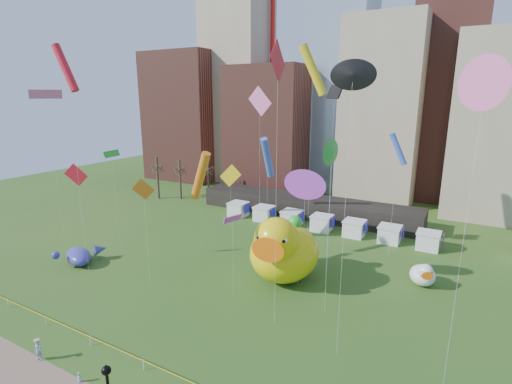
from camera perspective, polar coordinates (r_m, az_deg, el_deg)
The scene contains 31 objects.
ground at distance 33.06m, azimuth -16.27°, elevation -23.96°, with size 160.00×160.00×0.00m, color #27551A.
skyline at distance 80.47m, azimuth 17.47°, elevation 14.46°, with size 101.00×23.00×68.00m.
pavilion at distance 66.63m, azimuth 7.43°, elevation -2.11°, with size 38.00×6.00×3.20m, color black.
vendor_tents at distance 59.74m, azimuth 9.71°, elevation -4.62°, with size 33.24×2.80×2.40m.
bare_trees at distance 78.11m, azimuth -11.02°, elevation 1.98°, with size 8.44×6.44×8.50m.
caution_tape at distance 32.65m, azimuth -16.36°, elevation -23.02°, with size 50.00×0.06×0.90m.
big_duck at distance 42.67m, azimuth 3.98°, elevation -8.55°, with size 8.62×10.85×7.99m.
small_duck at distance 46.24m, azimuth 23.50°, elevation -11.13°, with size 3.51×3.98×2.80m.
seahorse_green at distance 43.97m, azimuth 5.73°, elevation -5.94°, with size 2.02×2.29×7.04m.
seahorse_purple at distance 41.81m, azimuth 6.27°, elevation -9.03°, with size 1.25×1.56×5.23m.
whale_inflatable at distance 52.53m, azimuth -24.62°, elevation -8.55°, with size 5.58×6.13×2.18m.
woman at distance 36.44m, azimuth -29.57°, elevation -19.75°, with size 0.63×0.41×1.71m, color silver.
toddler at distance 33.23m, azimuth -24.70°, elevation -23.66°, with size 0.28×0.20×0.80m, color white.
kite_0 at distance 45.15m, azimuth -26.40°, elevation 16.12°, with size 2.90×1.07×25.21m.
kite_1 at distance 25.36m, azimuth 30.85°, elevation 13.66°, with size 2.02×2.76×22.29m.
kite_2 at distance 36.85m, azimuth 11.57°, elevation 14.23°, with size 2.73×3.76×21.05m.
kite_3 at distance 33.86m, azimuth 11.23°, elevation 5.73°, with size 0.44×2.24×16.45m.
kite_4 at distance 57.83m, azimuth -3.80°, elevation 2.39°, with size 3.47×0.64×10.17m.
kite_5 at distance 49.43m, azimuth 20.30°, elevation 5.97°, with size 2.41×1.10×15.82m.
kite_6 at distance 40.08m, azimuth -16.33°, elevation 0.11°, with size 1.43×1.77×12.11m.
kite_7 at distance 38.17m, azimuth -3.48°, elevation -4.05°, with size 1.04×2.12×8.59m.
kite_8 at distance 49.54m, azimuth -25.08°, elevation 2.15°, with size 2.31×1.48×12.46m.
kite_9 at distance 43.93m, azimuth -28.70°, elevation 12.41°, with size 1.72×2.81×20.68m.
kite_10 at distance 27.53m, azimuth 14.15°, elevation 16.38°, with size 2.07×0.55×22.46m.
kite_11 at distance 52.44m, azimuth -20.61°, elevation 5.24°, with size 0.75×2.68×13.30m.
kite_12 at distance 49.87m, azimuth 8.44°, elevation 17.42°, with size 3.78×2.59×26.23m.
kite_13 at distance 57.59m, azimuth 1.70°, elevation 5.11°, with size 1.35×3.80×14.25m.
kite_14 at distance 51.92m, azimuth -8.23°, elevation 2.39°, with size 4.21×2.27×13.11m.
kite_15 at distance 39.36m, azimuth 7.32°, elevation 1.14°, with size 3.13×0.60×12.89m.
kite_16 at distance 31.12m, azimuth 3.25°, elevation 18.04°, with size 0.34×3.24×24.27m.
kite_17 at distance 45.87m, azimuth 0.57°, elevation 12.99°, with size 3.43×0.67×21.19m.
Camera 1 is at (19.54, -17.52, 20.10)m, focal length 27.00 mm.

